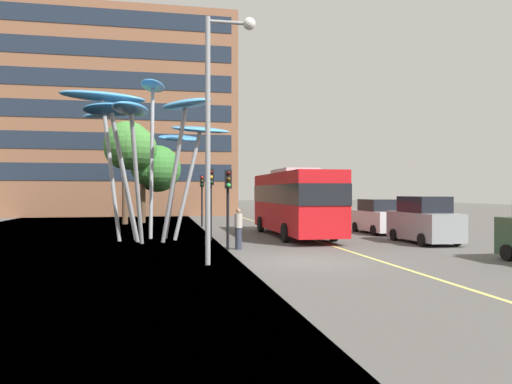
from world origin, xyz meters
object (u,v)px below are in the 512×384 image
Objects in this scene: traffic_light_kerb_far at (211,189)px; traffic_light_opposite at (202,190)px; street_lamp at (218,108)px; traffic_light_kerb_near at (228,192)px; red_bus at (294,200)px; leaf_sculpture at (144,119)px; traffic_light_island_mid at (209,186)px; car_parked_far at (378,217)px; car_parked_mid at (424,221)px; pedestrian at (238,229)px.

traffic_light_opposite is at bearing 87.76° from traffic_light_kerb_far.
street_lamp is at bearing -94.10° from traffic_light_kerb_far.
red_bus is at bearing 51.34° from traffic_light_kerb_near.
leaf_sculpture is at bearing -172.83° from red_bus.
street_lamp reaches higher than red_bus.
traffic_light_kerb_near is at bearing -90.10° from traffic_light_island_mid.
traffic_light_island_mid is 10.35m from car_parked_far.
leaf_sculpture is at bearing 128.58° from traffic_light_kerb_near.
traffic_light_kerb_near is 10.02m from car_parked_mid.
leaf_sculpture reaches higher than traffic_light_opposite.
car_parked_mid is (9.83, -7.18, -1.76)m from traffic_light_island_mid.
traffic_light_kerb_near is 5.04m from street_lamp.
leaf_sculpture is 5.09× the size of pedestrian.
red_bus is at bearing 139.76° from car_parked_mid.
red_bus is 2.47× the size of car_parked_far.
red_bus reaches higher than car_parked_far.
traffic_light_kerb_far is at bearing -166.35° from car_parked_far.
traffic_light_kerb_far is 0.82× the size of car_parked_mid.
car_parked_mid is at bearing -36.14° from traffic_light_island_mid.
traffic_light_kerb_far is (-4.82, -1.43, 0.59)m from red_bus.
red_bus is 5.77m from car_parked_far.
red_bus reaches higher than car_parked_mid.
car_parked_mid is (13.53, -3.48, -5.15)m from leaf_sculpture.
traffic_light_kerb_far is 2.05× the size of pedestrian.
traffic_light_opposite is 0.42× the size of street_lamp.
leaf_sculpture is 9.10m from street_lamp.
car_parked_mid is at bearing -14.43° from leaf_sculpture.
traffic_light_opposite is 12.59m from car_parked_far.
leaf_sculpture is 10.90m from traffic_light_opposite.
traffic_light_kerb_near is (-4.52, -5.65, 0.44)m from red_bus.
pedestrian is (-4.03, -5.39, -1.16)m from red_bus.
street_lamp is at bearing -94.22° from traffic_light_island_mid.
traffic_light_opposite reaches higher than traffic_light_kerb_near.
traffic_light_island_mid is at bearing 85.78° from street_lamp.
traffic_light_island_mid is at bearing 143.86° from car_parked_mid.
traffic_light_opposite is 0.84× the size of car_parked_far.
car_parked_mid is 5.61m from car_parked_far.
red_bus is 6.00× the size of pedestrian.
red_bus is 2.93× the size of traffic_light_opposite.
street_lamp is at bearing -72.11° from leaf_sculpture.
leaf_sculpture is 6.23m from traffic_light_island_mid.
traffic_light_opposite is 18.45m from street_lamp.
traffic_light_kerb_far is 0.42× the size of street_lamp.
leaf_sculpture is at bearing 165.57° from car_parked_mid.
leaf_sculpture reaches higher than red_bus.
traffic_light_kerb_far is at bearing 101.39° from pedestrian.
car_parked_far is (10.07, 6.73, -1.54)m from traffic_light_kerb_near.
car_parked_far is 11.57m from pedestrian.
traffic_light_island_mid reaches higher than traffic_light_kerb_near.
red_bus reaches higher than traffic_light_opposite.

